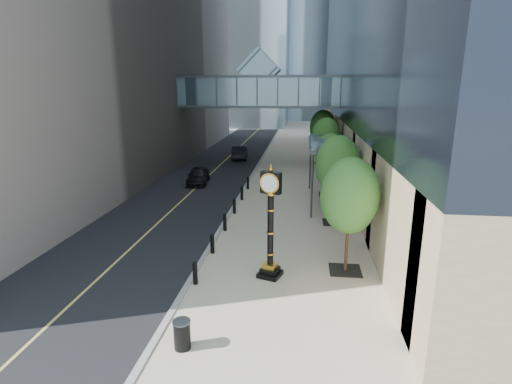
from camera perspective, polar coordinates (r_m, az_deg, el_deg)
ground at (r=15.89m, az=0.20°, el=-15.37°), size 320.00×320.00×0.00m
road at (r=54.90m, az=-2.35°, el=6.45°), size 8.00×180.00×0.02m
sidewalk at (r=54.24m, az=6.08°, el=6.30°), size 8.00×180.00×0.06m
curb at (r=54.42m, az=1.84°, el=6.41°), size 0.25×180.00×0.07m
distant_tower_c at (r=136.08m, az=3.76°, el=25.17°), size 22.00×22.00×65.00m
skywalk at (r=41.89m, az=0.47°, el=14.44°), size 17.00×4.20×5.80m
entrance_canopy at (r=27.97m, az=10.66°, el=6.76°), size 3.00×8.00×4.38m
bollard_row at (r=24.22m, az=-3.75°, el=-3.20°), size 0.20×16.20×0.90m
street_trees at (r=30.84m, az=10.50°, el=6.38°), size 2.73×28.61×5.62m
street_clock at (r=16.81m, az=2.08°, el=-5.54°), size 1.14×1.14×4.81m
trash_bin at (r=13.37m, az=-10.51°, el=-19.48°), size 0.68×0.68×0.90m
pedestrian at (r=28.23m, az=12.47°, el=-0.04°), size 0.69×0.52×1.72m
car_near at (r=34.19m, az=-8.28°, el=2.38°), size 2.09×4.23×1.39m
car_far at (r=45.80m, az=-2.33°, el=5.75°), size 2.07×4.75×1.52m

